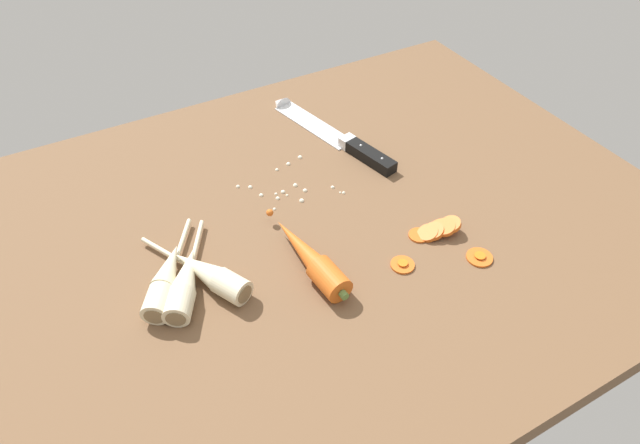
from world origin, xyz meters
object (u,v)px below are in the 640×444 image
Objects in this scene: carrot_slice_stack at (436,230)px; chefs_knife at (327,131)px; parsnip_front at (185,282)px; parsnip_mid_left at (209,274)px; carrot_slice_stray_near at (480,257)px; carrot_slice_stray_mid at (403,264)px; parsnip_mid_right at (166,280)px; whole_carrot at (310,258)px.

chefs_knife is at bearing 92.29° from carrot_slice_stack.
parsnip_front reaches higher than chefs_knife.
carrot_slice_stray_near is (38.82, -15.74, -1.62)cm from parsnip_mid_left.
carrot_slice_stray_near is at bearing -22.07° from parsnip_mid_left.
chefs_knife is at bearing 33.67° from parsnip_front.
chefs_knife is 46.16cm from parsnip_front.
parsnip_mid_left is 29.56cm from carrot_slice_stray_mid.
carrot_slice_stack is at bearing -12.50° from parsnip_mid_left.
parsnip_mid_right is at bearing -149.57° from chefs_knife.
whole_carrot reaches higher than carrot_slice_stack.
carrot_slice_stack reaches higher than carrot_slice_stray_mid.
carrot_slice_stack is 8.21cm from carrot_slice_stray_near.
carrot_slice_stray_mid is at bearing -27.62° from whole_carrot.
chefs_knife is 37.65cm from carrot_slice_stray_mid.
parsnip_front is (-18.32, 4.71, -0.12)cm from whole_carrot.
parsnip_mid_right reaches higher than chefs_knife.
parsnip_mid_left reaches higher than carrot_slice_stray_near.
parsnip_front is at bearing 168.39° from carrot_slice_stack.
parsnip_mid_left is 41.92cm from carrot_slice_stray_near.
chefs_knife is 41.68cm from carrot_slice_stray_near.
parsnip_mid_right reaches higher than carrot_slice_stray_mid.
parsnip_mid_left is (3.64, -0.16, -0.00)cm from parsnip_front.
parsnip_front is 3.64cm from parsnip_mid_left.
carrot_slice_stray_mid is (30.96, -11.33, -1.62)cm from parsnip_front.
carrot_slice_stray_near is (24.13, -11.19, -1.74)cm from whole_carrot.
whole_carrot reaches higher than chefs_knife.
parsnip_mid_right is 48.07cm from carrot_slice_stray_near.
parsnip_mid_left is 5.35× the size of carrot_slice_stray_mid.
carrot_slice_stack is at bearing -87.71° from chefs_knife.
carrot_slice_stray_near is at bearing -84.43° from chefs_knife.
parsnip_front is 2.22× the size of carrot_slice_stack.
whole_carrot is 14.37cm from carrot_slice_stray_mid.
whole_carrot is 1.17× the size of parsnip_front.
parsnip_mid_right is 4.48× the size of carrot_slice_stray_near.
parsnip_mid_right reaches higher than carrot_slice_stack.
whole_carrot is at bearing 152.38° from carrot_slice_stray_mid.
parsnip_front is at bearing 177.47° from parsnip_mid_left.
parsnip_front and parsnip_mid_left have the same top height.
whole_carrot is (-20.09, -30.29, 1.45)cm from chefs_knife.
parsnip_mid_right is at bearing 162.70° from whole_carrot.
parsnip_front reaches higher than carrot_slice_stack.
parsnip_front is 40.60cm from carrot_slice_stack.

